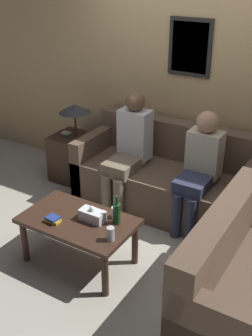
% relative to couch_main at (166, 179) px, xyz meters
% --- Properties ---
extents(ground_plane, '(16.00, 16.00, 0.00)m').
position_rel_couch_main_xyz_m(ground_plane, '(0.00, -0.51, -0.32)').
color(ground_plane, '#ADA899').
extents(wall_back, '(9.00, 0.08, 2.60)m').
position_rel_couch_main_xyz_m(wall_back, '(0.00, 0.47, 0.98)').
color(wall_back, tan).
rests_on(wall_back, ground_plane).
extents(couch_main, '(1.96, 0.87, 0.91)m').
position_rel_couch_main_xyz_m(couch_main, '(0.00, 0.00, 0.00)').
color(couch_main, brown).
rests_on(couch_main, ground_plane).
extents(coffee_table, '(1.01, 0.61, 0.47)m').
position_rel_couch_main_xyz_m(coffee_table, '(-0.22, -1.32, 0.08)').
color(coffee_table, '#382319').
rests_on(coffee_table, ground_plane).
extents(side_table_with_lamp, '(0.49, 0.48, 1.00)m').
position_rel_couch_main_xyz_m(side_table_with_lamp, '(-1.28, -0.03, 0.03)').
color(side_table_with_lamp, '#382319').
rests_on(side_table_with_lamp, ground_plane).
extents(wine_bottle, '(0.07, 0.07, 0.27)m').
position_rel_couch_main_xyz_m(wine_bottle, '(0.10, -1.19, 0.24)').
color(wine_bottle, '#19421E').
rests_on(wine_bottle, coffee_table).
extents(drinking_glass, '(0.08, 0.08, 0.10)m').
position_rel_couch_main_xyz_m(drinking_glass, '(0.05, -1.12, 0.19)').
color(drinking_glass, silver).
rests_on(drinking_glass, coffee_table).
extents(book_stack, '(0.13, 0.11, 0.05)m').
position_rel_couch_main_xyz_m(book_stack, '(-0.38, -1.47, 0.17)').
color(book_stack, gold).
rests_on(book_stack, coffee_table).
extents(soda_can, '(0.07, 0.07, 0.12)m').
position_rel_couch_main_xyz_m(soda_can, '(0.19, -1.43, 0.20)').
color(soda_can, '#BCBCC1').
rests_on(soda_can, coffee_table).
extents(tissue_box, '(0.23, 0.12, 0.15)m').
position_rel_couch_main_xyz_m(tissue_box, '(-0.10, -1.27, 0.19)').
color(tissue_box, silver).
rests_on(tissue_box, coffee_table).
extents(person_left, '(0.34, 0.64, 1.29)m').
position_rel_couch_main_xyz_m(person_left, '(-0.38, -0.18, 0.38)').
color(person_left, '#756651').
rests_on(person_left, ground_plane).
extents(person_right, '(0.34, 0.60, 1.22)m').
position_rel_couch_main_xyz_m(person_right, '(0.44, -0.18, 0.35)').
color(person_right, '#2D334C').
rests_on(person_right, ground_plane).
extents(teddy_bear, '(0.21, 0.21, 0.33)m').
position_rel_couch_main_xyz_m(teddy_bear, '(0.68, -1.19, -0.18)').
color(teddy_bear, beige).
rests_on(teddy_bear, ground_plane).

